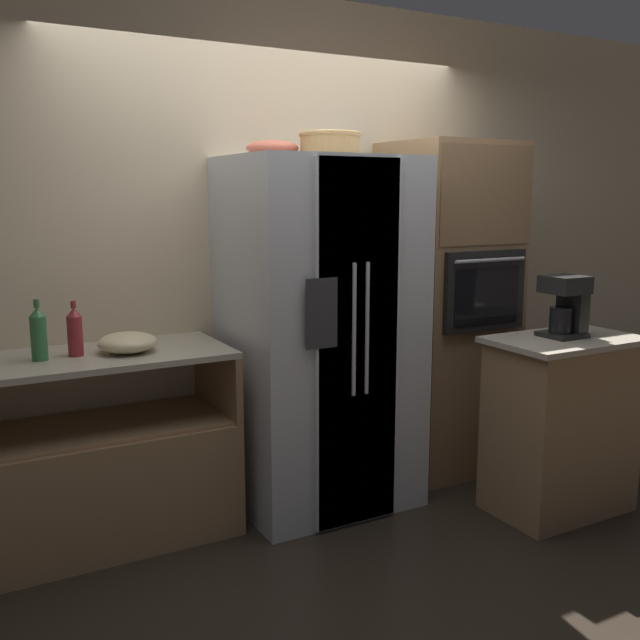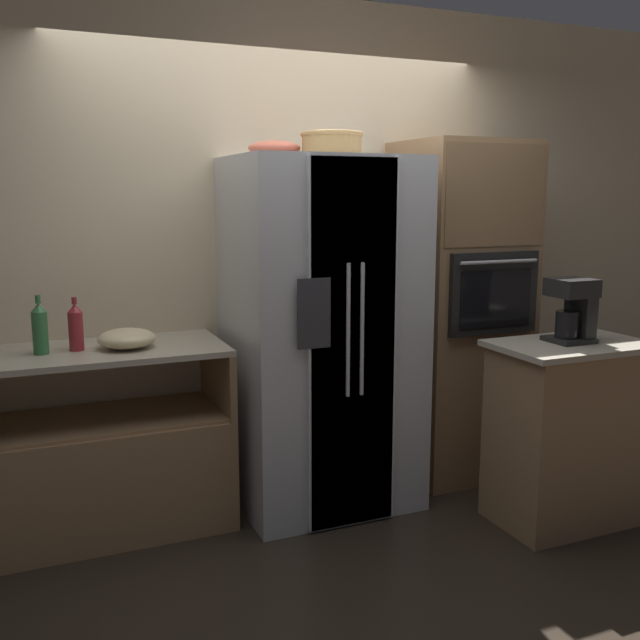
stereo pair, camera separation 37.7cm
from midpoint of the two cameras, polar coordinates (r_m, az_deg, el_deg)
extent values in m
plane|color=black|center=(4.13, -3.83, -14.31)|extent=(20.00, 20.00, 0.00)
cube|color=beige|center=(4.18, -6.65, 5.86)|extent=(12.00, 0.06, 2.80)
cube|color=#93704C|center=(3.81, -22.35, -12.54)|extent=(1.60, 0.62, 0.57)
cube|color=#93704C|center=(3.71, -22.66, -8.31)|extent=(1.54, 0.57, 0.02)
cube|color=#93704C|center=(3.81, -11.05, -4.68)|extent=(0.04, 0.62, 0.34)
cube|color=#ADA38E|center=(3.62, -23.03, -3.08)|extent=(1.60, 0.62, 0.03)
cube|color=silver|center=(3.89, -2.87, -1.11)|extent=(0.95, 0.78, 1.90)
cube|color=silver|center=(3.54, -0.08, -2.23)|extent=(0.47, 0.02, 1.86)
cube|color=silver|center=(3.55, 0.09, -2.21)|extent=(0.47, 0.02, 1.86)
cylinder|color=#B2B2B7|center=(3.48, -0.34, -0.85)|extent=(0.02, 0.02, 0.66)
cylinder|color=#B2B2B7|center=(3.52, 0.75, -0.73)|extent=(0.02, 0.02, 0.66)
cube|color=#2D2D33|center=(3.40, -3.04, 0.49)|extent=(0.17, 0.01, 0.34)
cube|color=#93704C|center=(4.43, 7.70, 0.87)|extent=(0.70, 0.64, 2.00)
cube|color=black|center=(4.14, 10.54, 2.28)|extent=(0.57, 0.04, 0.46)
cube|color=black|center=(4.13, 10.70, 1.87)|extent=(0.47, 0.01, 0.32)
cylinder|color=#B2B2B7|center=(4.09, 10.94, 4.72)|extent=(0.50, 0.02, 0.02)
cube|color=olive|center=(4.11, 10.65, 9.79)|extent=(0.65, 0.01, 0.56)
cube|color=#93704C|center=(4.02, 16.15, -8.28)|extent=(0.73, 0.47, 0.93)
cube|color=#ADA38E|center=(3.90, 16.49, -1.59)|extent=(0.80, 0.51, 0.03)
cylinder|color=tan|center=(3.81, -2.11, 13.80)|extent=(0.31, 0.31, 0.11)
torus|color=tan|center=(3.81, -2.11, 14.62)|extent=(0.33, 0.33, 0.02)
ellipsoid|color=#DB664C|center=(3.81, -6.75, 13.51)|extent=(0.27, 0.27, 0.08)
cylinder|color=#33723F|center=(3.58, -24.43, -1.39)|extent=(0.07, 0.07, 0.21)
cone|color=#33723F|center=(3.56, -24.58, 0.55)|extent=(0.07, 0.07, 0.04)
cylinder|color=#33723F|center=(3.55, -24.62, 1.19)|extent=(0.03, 0.03, 0.04)
cylinder|color=maroon|center=(3.61, -21.87, -1.23)|extent=(0.07, 0.07, 0.19)
cone|color=maroon|center=(3.59, -21.99, 0.56)|extent=(0.07, 0.07, 0.04)
cylinder|color=maroon|center=(3.59, -22.03, 1.14)|extent=(0.02, 0.02, 0.03)
ellipsoid|color=beige|center=(3.61, -18.07, -1.75)|extent=(0.28, 0.28, 0.10)
cube|color=black|center=(3.91, 16.22, -1.16)|extent=(0.21, 0.20, 0.02)
cylinder|color=black|center=(3.88, 16.12, -0.02)|extent=(0.12, 0.12, 0.14)
cube|color=black|center=(3.93, 17.02, 1.09)|extent=(0.07, 0.17, 0.32)
cube|color=black|center=(3.87, 16.42, 2.73)|extent=(0.21, 0.20, 0.09)
camera|label=1|loc=(0.19, -92.86, -0.51)|focal=40.00mm
camera|label=2|loc=(0.19, 87.14, 0.51)|focal=40.00mm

